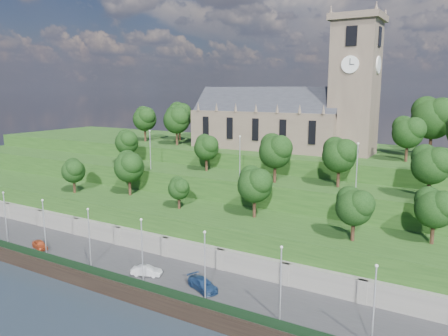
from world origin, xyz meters
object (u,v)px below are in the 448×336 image
Objects in this scene: car_left at (40,245)px; car_middle at (147,271)px; church at (289,114)px; car_right at (203,284)px.

car_middle reaches higher than car_left.
church reaches higher than car_right.
car_left is 0.92× the size of car_middle.
car_left is 21.83m from car_middle.
church is at bearing -25.13° from car_middle.
car_left is at bearing -120.73° from church.
church is 53.49m from car_left.
car_right is (30.92, 1.17, 0.08)m from car_left.
car_left is 30.94m from car_right.
car_middle is (-3.56, -41.87, -19.82)m from church.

